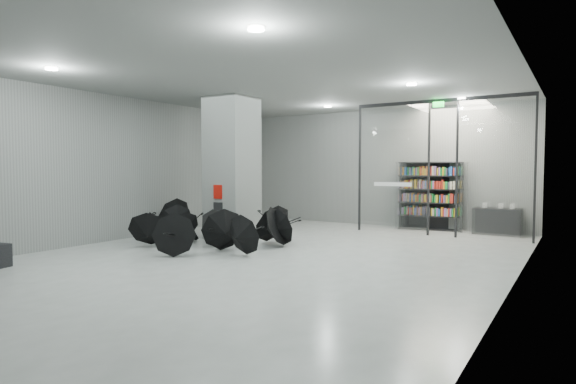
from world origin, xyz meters
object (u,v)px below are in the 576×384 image
Objects in this scene: column at (232,168)px; shop_counter at (497,221)px; bookshelf at (430,196)px; umbrella_cluster at (210,234)px.

column is 8.05m from shop_counter.
column reaches higher than bookshelf.
umbrella_cluster is at bearing -133.56° from shop_counter.
column is 2.19m from umbrella_cluster.
umbrella_cluster is (0.37, -1.35, -1.69)m from column.
shop_counter is 0.27× the size of umbrella_cluster.
umbrella_cluster is (-5.97, -6.05, -0.09)m from shop_counter.
bookshelf is at bearing 47.71° from column.
bookshelf is at bearing 179.62° from shop_counter.
shop_counter is at bearing 45.41° from umbrella_cluster.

